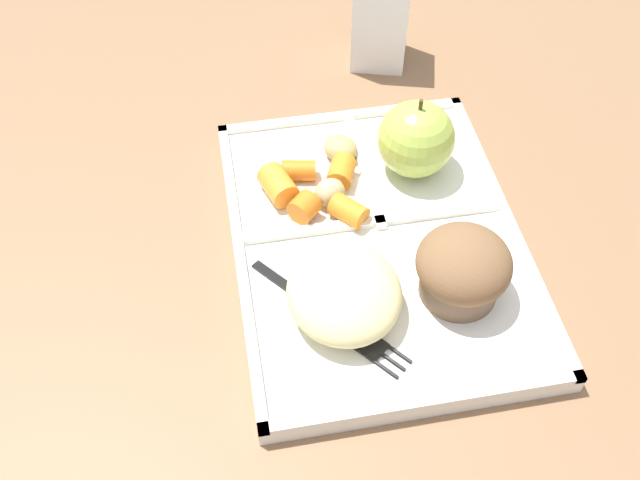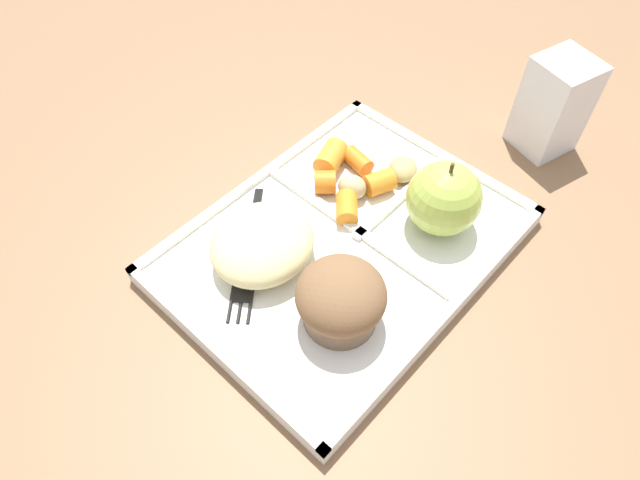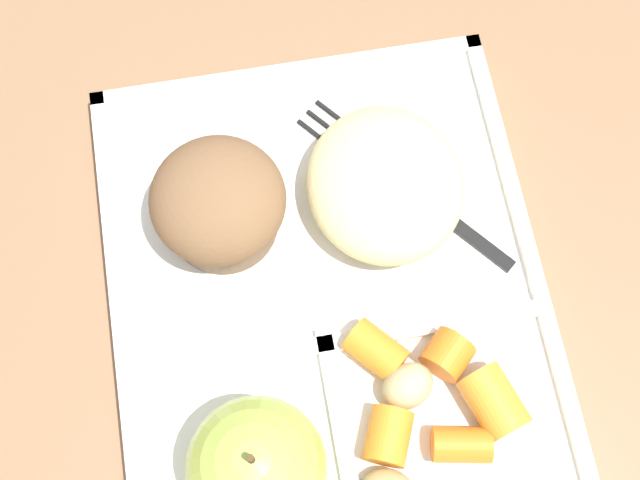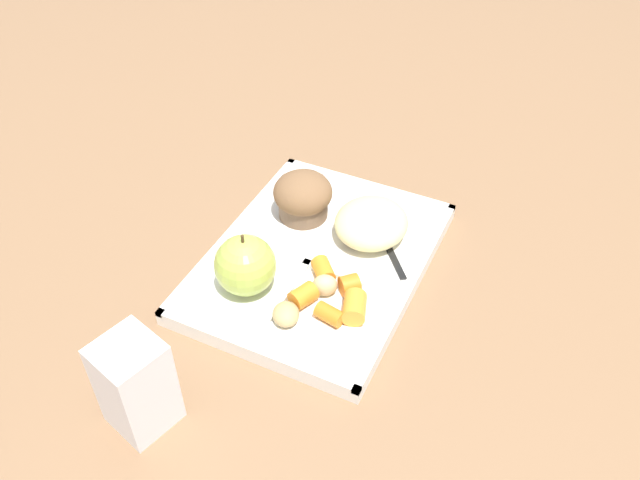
% 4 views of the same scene
% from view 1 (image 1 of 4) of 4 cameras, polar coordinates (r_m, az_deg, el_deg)
% --- Properties ---
extents(ground, '(6.00, 6.00, 0.00)m').
position_cam_1_polar(ground, '(0.66, 4.39, -0.76)').
color(ground, '#846042').
extents(lunch_tray, '(0.33, 0.25, 0.02)m').
position_cam_1_polar(lunch_tray, '(0.65, 4.42, -0.26)').
color(lunch_tray, white).
rests_on(lunch_tray, ground).
extents(green_apple, '(0.07, 0.07, 0.08)m').
position_cam_1_polar(green_apple, '(0.68, 7.57, 7.89)').
color(green_apple, '#A8C14C').
rests_on(green_apple, lunch_tray).
extents(bran_muffin, '(0.08, 0.08, 0.06)m').
position_cam_1_polar(bran_muffin, '(0.59, 11.18, -2.22)').
color(bran_muffin, brown).
rests_on(bran_muffin, lunch_tray).
extents(carrot_slice_tilted, '(0.03, 0.03, 0.02)m').
position_cam_1_polar(carrot_slice_tilted, '(0.68, -1.68, 5.50)').
color(carrot_slice_tilted, orange).
rests_on(carrot_slice_tilted, lunch_tray).
extents(carrot_slice_near_corner, '(0.03, 0.03, 0.02)m').
position_cam_1_polar(carrot_slice_near_corner, '(0.65, -1.25, 2.59)').
color(carrot_slice_near_corner, orange).
rests_on(carrot_slice_near_corner, lunch_tray).
extents(carrot_slice_back, '(0.04, 0.04, 0.03)m').
position_cam_1_polar(carrot_slice_back, '(0.67, -3.31, 4.32)').
color(carrot_slice_back, orange).
rests_on(carrot_slice_back, lunch_tray).
extents(carrot_slice_diagonal, '(0.04, 0.03, 0.02)m').
position_cam_1_polar(carrot_slice_diagonal, '(0.68, 1.68, 5.38)').
color(carrot_slice_diagonal, orange).
rests_on(carrot_slice_diagonal, lunch_tray).
extents(carrot_slice_large, '(0.04, 0.04, 0.02)m').
position_cam_1_polar(carrot_slice_large, '(0.65, 2.27, 2.30)').
color(carrot_slice_large, orange).
rests_on(carrot_slice_large, lunch_tray).
extents(potato_chunk_browned, '(0.03, 0.04, 0.03)m').
position_cam_1_polar(potato_chunk_browned, '(0.66, 0.75, 3.77)').
color(potato_chunk_browned, tan).
rests_on(potato_chunk_browned, lunch_tray).
extents(potato_chunk_corner, '(0.05, 0.04, 0.02)m').
position_cam_1_polar(potato_chunk_corner, '(0.70, 1.61, 7.24)').
color(potato_chunk_corner, tan).
rests_on(potato_chunk_corner, lunch_tray).
extents(egg_noodle_pile, '(0.10, 0.09, 0.04)m').
position_cam_1_polar(egg_noodle_pile, '(0.58, 1.91, -4.18)').
color(egg_noodle_pile, beige).
rests_on(egg_noodle_pile, lunch_tray).
extents(meatball_back, '(0.03, 0.03, 0.03)m').
position_cam_1_polar(meatball_back, '(0.59, 2.86, -4.11)').
color(meatball_back, '#755B4C').
rests_on(meatball_back, lunch_tray).
extents(meatball_side, '(0.04, 0.04, 0.04)m').
position_cam_1_polar(meatball_side, '(0.59, 2.14, -4.08)').
color(meatball_side, '#755B4C').
rests_on(meatball_side, lunch_tray).
extents(meatball_center, '(0.04, 0.04, 0.04)m').
position_cam_1_polar(meatball_center, '(0.60, 2.69, -2.42)').
color(meatball_center, brown).
rests_on(meatball_center, lunch_tray).
extents(meatball_front, '(0.04, 0.04, 0.04)m').
position_cam_1_polar(meatball_front, '(0.58, 3.94, -4.25)').
color(meatball_front, brown).
rests_on(meatball_front, lunch_tray).
extents(plastic_fork, '(0.13, 0.11, 0.00)m').
position_cam_1_polar(plastic_fork, '(0.59, 1.37, -6.50)').
color(plastic_fork, black).
rests_on(plastic_fork, lunch_tray).
extents(milk_carton, '(0.07, 0.07, 0.11)m').
position_cam_1_polar(milk_carton, '(0.83, 4.78, 17.13)').
color(milk_carton, white).
rests_on(milk_carton, ground).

